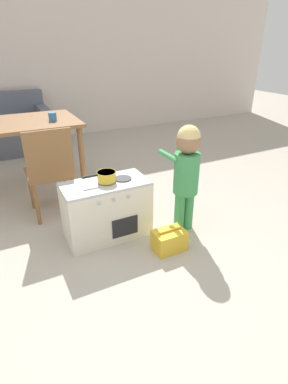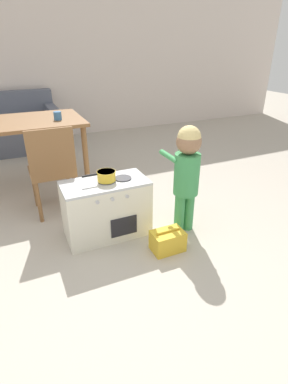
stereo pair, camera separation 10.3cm
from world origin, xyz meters
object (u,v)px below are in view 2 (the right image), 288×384
at_px(dining_table, 23,129).
at_px(couch, 7,130).
at_px(child_figure, 187,167).
at_px(dining_chair_near, 52,169).
at_px(play_kitchen, 106,209).
at_px(cup_on_table, 58,116).
at_px(toy_basket, 168,241).
at_px(toy_pot, 106,175).

distance_m(dining_table, couch, 1.64).
bearing_deg(dining_table, child_figure, -52.85).
height_order(child_figure, dining_chair_near, child_figure).
xyz_separation_m(child_figure, dining_table, (-1.10, 1.45, 0.08)).
distance_m(play_kitchen, dining_chair_near, 0.66).
relative_size(child_figure, cup_on_table, 10.95).
relative_size(play_kitchen, toy_basket, 2.75).
bearing_deg(play_kitchen, toy_pot, 1.96).
height_order(dining_chair_near, cup_on_table, dining_chair_near).
relative_size(toy_pot, couch, 0.18).
distance_m(play_kitchen, toy_pot, 0.30).
relative_size(child_figure, toy_basket, 3.69).
xyz_separation_m(toy_basket, dining_table, (-0.84, 1.65, 0.58)).
bearing_deg(toy_pot, dining_chair_near, 122.58).
xyz_separation_m(play_kitchen, dining_chair_near, (-0.32, 0.53, 0.21)).
relative_size(child_figure, couch, 0.62).
distance_m(toy_pot, cup_on_table, 1.15).
distance_m(child_figure, couch, 3.31).
height_order(toy_pot, toy_basket, toy_pot).
bearing_deg(dining_chair_near, couch, 97.99).
relative_size(toy_pot, toy_basket, 1.07).
bearing_deg(toy_basket, cup_on_table, 107.82).
distance_m(play_kitchen, cup_on_table, 1.25).
height_order(toy_pot, dining_chair_near, dining_chair_near).
bearing_deg(dining_table, play_kitchen, -68.83).
relative_size(child_figure, dining_chair_near, 1.09).
bearing_deg(toy_basket, toy_pot, 129.75).
relative_size(dining_table, cup_on_table, 14.52).
xyz_separation_m(play_kitchen, cup_on_table, (-0.13, 1.11, 0.56)).
relative_size(play_kitchen, child_figure, 0.74).
height_order(play_kitchen, toy_pot, toy_pot).
bearing_deg(toy_pot, child_figure, -19.18).
xyz_separation_m(dining_chair_near, cup_on_table, (0.19, 0.58, 0.35)).
distance_m(toy_pot, couch, 2.92).
xyz_separation_m(toy_pot, dining_chair_near, (-0.34, 0.53, -0.09)).
distance_m(toy_pot, dining_chair_near, 0.63).
bearing_deg(child_figure, dining_chair_near, 141.90).
height_order(child_figure, couch, child_figure).
distance_m(toy_basket, dining_table, 1.94).
height_order(dining_chair_near, couch, dining_chair_near).
xyz_separation_m(toy_pot, child_figure, (0.61, -0.21, 0.05)).
bearing_deg(cup_on_table, play_kitchen, -83.18).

